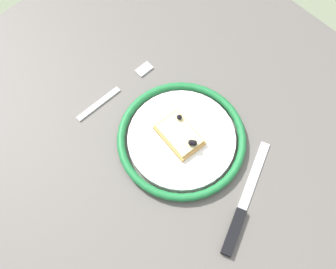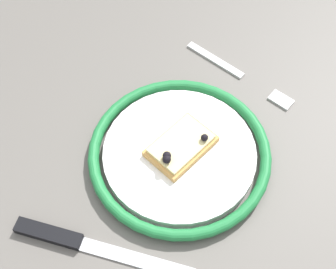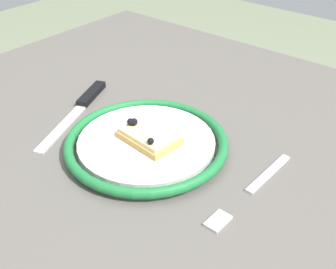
# 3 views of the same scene
# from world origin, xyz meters

# --- Properties ---
(dining_table) EXTENTS (1.05, 0.94, 0.74)m
(dining_table) POSITION_xyz_m (0.00, 0.00, 0.67)
(dining_table) COLOR #5B5651
(dining_table) RESTS_ON ground_plane
(plate) EXTENTS (0.26, 0.26, 0.02)m
(plate) POSITION_xyz_m (0.01, 0.02, 0.75)
(plate) COLOR white
(plate) RESTS_ON dining_table
(pizza_slice_near) EXTENTS (0.10, 0.07, 0.03)m
(pizza_slice_near) POSITION_xyz_m (0.01, 0.02, 0.77)
(pizza_slice_near) COLOR tan
(pizza_slice_near) RESTS_ON plate
(knife) EXTENTS (0.11, 0.23, 0.01)m
(knife) POSITION_xyz_m (0.19, -0.01, 0.75)
(knife) COLOR silver
(knife) RESTS_ON dining_table
(fork) EXTENTS (0.02, 0.20, 0.00)m
(fork) POSITION_xyz_m (-0.18, -0.00, 0.75)
(fork) COLOR silver
(fork) RESTS_ON dining_table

